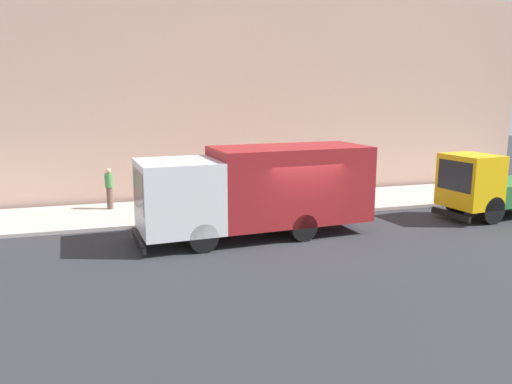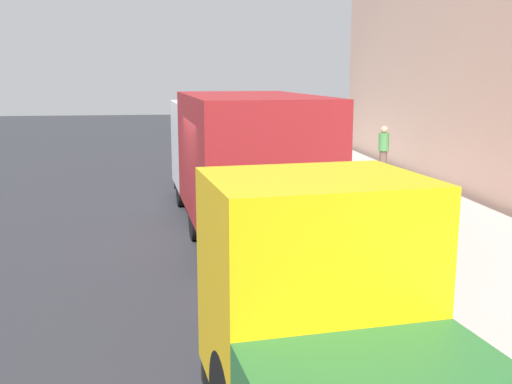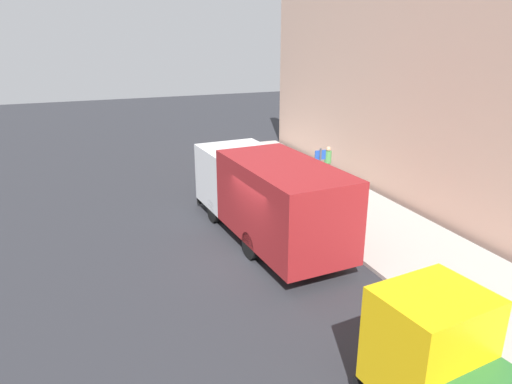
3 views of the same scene
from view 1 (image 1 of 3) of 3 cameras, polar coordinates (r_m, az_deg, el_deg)
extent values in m
plane|color=#2A2B30|center=(16.59, 5.61, -5.46)|extent=(80.00, 80.00, 0.00)
cube|color=#B4A8A0|center=(21.23, 0.40, -1.57)|extent=(4.21, 30.00, 0.13)
cube|color=#CAA28D|center=(23.22, -1.51, 11.13)|extent=(0.50, 30.00, 9.47)
cube|color=silver|center=(15.88, -8.89, -0.44)|extent=(2.69, 2.64, 2.24)
cube|color=black|center=(15.63, -13.27, 0.21)|extent=(2.11, 0.21, 1.25)
cube|color=maroon|center=(17.05, 3.86, 0.97)|extent=(2.89, 5.41, 2.54)
cube|color=black|center=(15.99, -13.30, -5.42)|extent=(2.42, 0.30, 0.24)
cylinder|color=black|center=(15.20, -6.06, -5.23)|extent=(0.37, 0.93, 0.91)
cylinder|color=black|center=(17.28, -7.95, -3.28)|extent=(0.37, 0.93, 0.91)
cylinder|color=black|center=(16.35, 5.43, -4.06)|extent=(0.37, 0.93, 0.91)
cylinder|color=black|center=(18.30, 2.36, -2.38)|extent=(0.37, 0.93, 0.91)
cube|color=yellow|center=(20.48, 23.33, 1.19)|extent=(2.12, 1.82, 1.99)
cube|color=black|center=(19.88, 21.84, 1.73)|extent=(1.63, 0.25, 1.12)
cube|color=black|center=(20.10, 21.38, -2.42)|extent=(1.87, 0.34, 0.24)
cylinder|color=black|center=(20.35, 25.41, -1.90)|extent=(0.42, 1.06, 1.04)
cylinder|color=black|center=(21.44, 22.13, -1.03)|extent=(0.42, 1.06, 1.04)
cylinder|color=black|center=(23.03, 25.95, -0.55)|extent=(0.42, 1.06, 1.04)
cylinder|color=#504D46|center=(19.08, -8.22, -1.67)|extent=(0.39, 0.39, 0.82)
cylinder|color=tan|center=(18.94, -8.28, 0.43)|extent=(0.52, 0.52, 0.61)
sphere|color=olive|center=(18.87, -8.32, 1.68)|extent=(0.23, 0.23, 0.23)
cylinder|color=brown|center=(21.13, -16.41, -0.67)|extent=(0.33, 0.33, 0.90)
cylinder|color=#438643|center=(21.00, -16.52, 1.28)|extent=(0.44, 0.44, 0.56)
sphere|color=tan|center=(20.94, -16.57, 2.33)|extent=(0.22, 0.22, 0.22)
cone|color=orange|center=(18.96, -11.68, -2.06)|extent=(0.48, 0.48, 0.69)
cylinder|color=#4C5156|center=(18.80, -4.30, 1.17)|extent=(0.08, 0.08, 2.72)
cube|color=blue|center=(18.64, -4.41, 4.53)|extent=(0.44, 0.03, 0.36)
camera|label=2|loc=(23.24, 35.85, 5.82)|focal=42.71mm
camera|label=3|loc=(21.24, 46.95, 13.66)|focal=32.87mm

